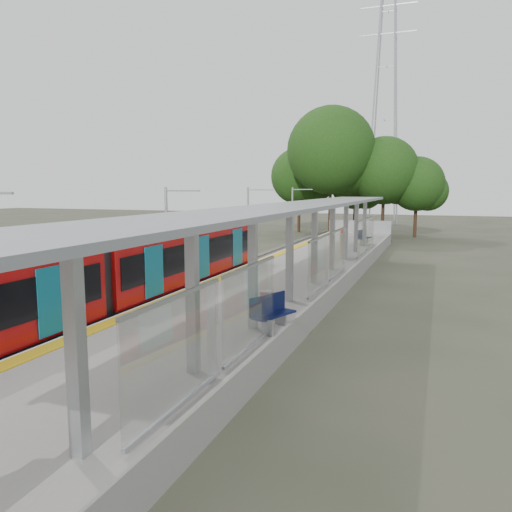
{
  "coord_description": "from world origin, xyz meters",
  "views": [
    {
      "loc": [
        7.35,
        -4.19,
        5.36
      ],
      "look_at": [
        -0.38,
        16.72,
        2.3
      ],
      "focal_mm": 35.0,
      "sensor_mm": 36.0,
      "label": 1
    }
  ],
  "objects_px": {
    "bench_far": "(363,237)",
    "info_pillar_far": "(343,245)",
    "train": "(79,282)",
    "litter_bin": "(266,304)",
    "bench_mid": "(271,311)"
  },
  "relations": [
    {
      "from": "bench_far",
      "to": "info_pillar_far",
      "type": "distance_m",
      "value": 7.82
    },
    {
      "from": "train",
      "to": "info_pillar_far",
      "type": "xyz_separation_m",
      "value": [
        6.2,
        16.98,
        -0.27
      ]
    },
    {
      "from": "info_pillar_far",
      "to": "litter_bin",
      "type": "xyz_separation_m",
      "value": [
        0.22,
        -15.35,
        -0.34
      ]
    },
    {
      "from": "bench_mid",
      "to": "train",
      "type": "bearing_deg",
      "value": -157.06
    },
    {
      "from": "train",
      "to": "litter_bin",
      "type": "xyz_separation_m",
      "value": [
        6.42,
        1.63,
        -0.61
      ]
    },
    {
      "from": "info_pillar_far",
      "to": "train",
      "type": "bearing_deg",
      "value": -130.48
    },
    {
      "from": "bench_mid",
      "to": "litter_bin",
      "type": "distance_m",
      "value": 1.62
    },
    {
      "from": "train",
      "to": "bench_far",
      "type": "bearing_deg",
      "value": 75.71
    },
    {
      "from": "bench_far",
      "to": "info_pillar_far",
      "type": "bearing_deg",
      "value": -73.51
    },
    {
      "from": "bench_mid",
      "to": "bench_far",
      "type": "relative_size",
      "value": 0.96
    },
    {
      "from": "bench_far",
      "to": "info_pillar_far",
      "type": "xyz_separation_m",
      "value": [
        -0.11,
        -7.81,
        0.18
      ]
    },
    {
      "from": "bench_far",
      "to": "bench_mid",
      "type": "bearing_deg",
      "value": -70.85
    },
    {
      "from": "train",
      "to": "info_pillar_far",
      "type": "distance_m",
      "value": 18.08
    },
    {
      "from": "train",
      "to": "bench_mid",
      "type": "relative_size",
      "value": 16.42
    },
    {
      "from": "bench_mid",
      "to": "bench_far",
      "type": "height_order",
      "value": "bench_far"
    }
  ]
}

